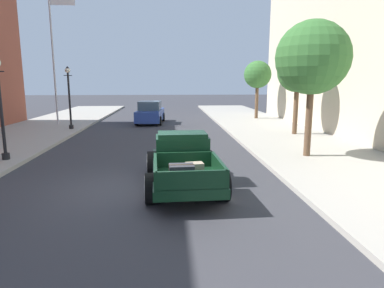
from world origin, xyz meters
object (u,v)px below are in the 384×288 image
at_px(street_tree_nearest, 313,58).
at_px(street_tree_second, 298,72).
at_px(hotrod_truck_dark_green, 182,160).
at_px(street_tree_third, 258,75).
at_px(car_background_blue, 150,113).
at_px(flagpole, 55,40).
at_px(street_lamp_far, 69,93).
at_px(street_lamp_near, 0,101).

relative_size(street_tree_nearest, street_tree_second, 1.15).
height_order(hotrod_truck_dark_green, street_tree_second, street_tree_second).
relative_size(street_tree_second, street_tree_third, 1.00).
xyz_separation_m(car_background_blue, flagpole, (-6.10, -1.33, 5.00)).
relative_size(flagpole, street_tree_nearest, 1.75).
distance_m(street_tree_nearest, street_tree_second, 5.83).
relative_size(car_background_blue, street_lamp_far, 1.15).
height_order(hotrod_truck_dark_green, street_lamp_near, street_lamp_near).
relative_size(street_lamp_near, street_tree_third, 0.85).
distance_m(street_tree_nearest, street_tree_third, 13.97).
height_order(street_lamp_near, street_tree_second, street_tree_second).
bearing_deg(street_tree_nearest, street_tree_third, 83.82).
bearing_deg(street_lamp_far, hotrod_truck_dark_green, -60.43).
xyz_separation_m(street_tree_nearest, street_tree_second, (1.58, 5.60, -0.39)).
xyz_separation_m(hotrod_truck_dark_green, car_background_blue, (-1.81, 15.29, 0.01)).
bearing_deg(street_lamp_far, flagpole, 119.55).
bearing_deg(street_tree_third, street_lamp_near, -133.84).
xyz_separation_m(street_lamp_far, street_tree_nearest, (11.67, -8.59, 1.57)).
bearing_deg(street_tree_nearest, street_lamp_near, 179.51).
distance_m(car_background_blue, street_lamp_near, 13.22).
bearing_deg(street_tree_nearest, car_background_blue, 119.34).
relative_size(hotrod_truck_dark_green, street_lamp_near, 1.30).
distance_m(street_lamp_far, street_tree_third, 14.24).
height_order(hotrod_truck_dark_green, street_lamp_far, street_lamp_far).
distance_m(hotrod_truck_dark_green, car_background_blue, 15.39).
relative_size(car_background_blue, street_lamp_near, 1.15).
relative_size(flagpole, street_tree_second, 2.01).
relative_size(hotrod_truck_dark_green, street_lamp_far, 1.30).
relative_size(street_lamp_near, flagpole, 0.42).
distance_m(car_background_blue, street_tree_second, 11.19).
xyz_separation_m(hotrod_truck_dark_green, street_tree_second, (6.69, 8.58, 2.81)).
bearing_deg(street_lamp_near, street_tree_nearest, -0.49).
bearing_deg(car_background_blue, street_tree_third, 10.60).
xyz_separation_m(street_lamp_far, street_tree_third, (13.17, 5.29, 1.20)).
distance_m(car_background_blue, street_lamp_far, 6.24).
xyz_separation_m(car_background_blue, street_lamp_far, (-4.75, -3.72, 1.62)).
bearing_deg(street_tree_second, street_tree_third, 90.57).
xyz_separation_m(car_background_blue, street_tree_nearest, (6.92, -12.31, 3.19)).
relative_size(hotrod_truck_dark_green, street_tree_second, 1.09).
bearing_deg(street_tree_third, car_background_blue, -169.40).
bearing_deg(street_tree_third, hotrod_truck_dark_green, -111.39).
xyz_separation_m(street_lamp_near, street_tree_third, (13.23, 13.78, 1.20)).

